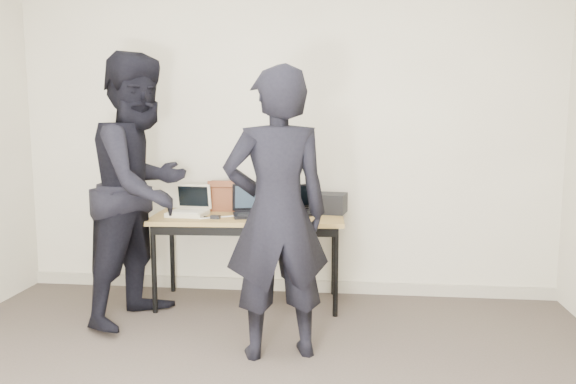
# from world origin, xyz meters

# --- Properties ---
(room) EXTENTS (4.60, 4.60, 2.80)m
(room) POSITION_xyz_m (0.00, 0.00, 1.35)
(room) COLOR #433A33
(room) RESTS_ON ground
(desk) EXTENTS (1.53, 0.73, 0.72)m
(desk) POSITION_xyz_m (-0.25, 1.88, 0.66)
(desk) COLOR olive
(desk) RESTS_ON ground
(laptop_beige) EXTENTS (0.31, 0.31, 0.23)m
(laptop_beige) POSITION_xyz_m (-0.72, 1.86, 0.77)
(laptop_beige) COLOR beige
(laptop_beige) RESTS_ON desk
(laptop_center) EXTENTS (0.39, 0.38, 0.25)m
(laptop_center) POSITION_xyz_m (-0.21, 1.90, 0.78)
(laptop_center) COLOR black
(laptop_center) RESTS_ON desk
(laptop_right) EXTENTS (0.43, 0.43, 0.23)m
(laptop_right) POSITION_xyz_m (0.20, 2.06, 0.77)
(laptop_right) COLOR black
(laptop_right) RESTS_ON desk
(leather_satchel) EXTENTS (0.36, 0.18, 0.25)m
(leather_satchel) POSITION_xyz_m (-0.43, 2.11, 0.85)
(leather_satchel) COLOR brown
(leather_satchel) RESTS_ON desk
(tissue) EXTENTS (0.13, 0.10, 0.08)m
(tissue) POSITION_xyz_m (-0.40, 2.11, 1.00)
(tissue) COLOR white
(tissue) RESTS_ON leather_satchel
(equipment_box) EXTENTS (0.31, 0.27, 0.16)m
(equipment_box) POSITION_xyz_m (0.38, 2.07, 0.80)
(equipment_box) COLOR black
(equipment_box) RESTS_ON desk
(power_brick) EXTENTS (0.08, 0.05, 0.03)m
(power_brick) POSITION_xyz_m (-0.47, 1.71, 0.73)
(power_brick) COLOR black
(power_brick) RESTS_ON desk
(cables) EXTENTS (1.15, 0.45, 0.01)m
(cables) POSITION_xyz_m (-0.20, 1.89, 0.72)
(cables) COLOR black
(cables) RESTS_ON desk
(person_typist) EXTENTS (0.76, 0.61, 1.80)m
(person_typist) POSITION_xyz_m (0.10, 0.94, 0.90)
(person_typist) COLOR black
(person_typist) RESTS_ON ground
(person_observer) EXTENTS (1.00, 1.13, 1.95)m
(person_observer) POSITION_xyz_m (-0.96, 1.49, 0.97)
(person_observer) COLOR black
(person_observer) RESTS_ON ground
(baseboard) EXTENTS (4.50, 0.03, 0.10)m
(baseboard) POSITION_xyz_m (0.00, 2.23, 0.05)
(baseboard) COLOR #A59D88
(baseboard) RESTS_ON ground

